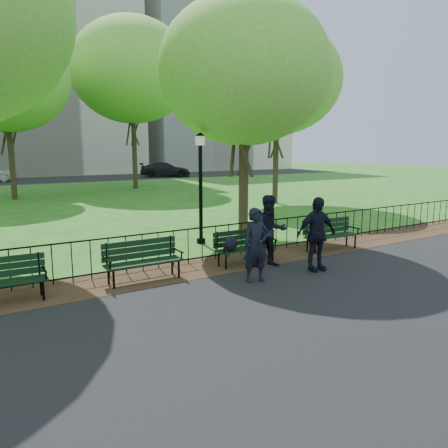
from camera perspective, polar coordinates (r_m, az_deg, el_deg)
ground at (r=10.11m, az=7.84°, el=-6.56°), size 120.00×120.00×0.00m
asphalt_path at (r=7.99m, az=24.22°, el=-11.83°), size 60.00×9.20×0.01m
dirt_strip at (r=11.24m, az=2.86°, el=-4.72°), size 60.00×1.60×0.01m
far_street at (r=42.91m, az=-24.25°, el=5.19°), size 70.00×9.00×0.01m
iron_fence at (r=11.53m, az=1.44°, el=-1.86°), size 24.06×0.06×1.00m
apartment_mid at (r=57.27m, az=-25.39°, el=21.20°), size 24.00×15.00×30.00m
apartment_east at (r=64.75m, az=-2.51°, el=17.97°), size 20.00×15.00×24.00m
park_bench_main at (r=10.67m, az=2.03°, el=-2.51°), size 1.63×0.51×0.92m
park_bench_left_a at (r=9.61m, az=-10.63°, el=-4.11°), size 1.70×0.55×0.96m
park_bench_right_a at (r=12.65m, az=13.63°, el=-0.88°), size 1.72×0.64×0.96m
lamppost at (r=13.02m, az=-3.08°, el=5.26°), size 0.30×0.30×3.31m
tree_near_e at (r=14.28m, az=2.68°, el=19.31°), size 5.37×5.37×7.48m
tree_mid_e at (r=23.24m, az=6.98°, el=18.19°), size 6.45×6.45×8.99m
tree_far_c at (r=27.52m, az=-26.70°, el=16.69°), size 6.82×6.82×9.51m
tree_far_e at (r=32.29m, az=-11.97°, el=19.00°), size 8.36×8.36×11.65m
person_left at (r=9.32m, az=4.22°, el=-2.76°), size 0.66×0.51×1.59m
person_mid at (r=10.50m, az=6.05°, el=-0.95°), size 0.94×0.67×1.74m
person_right at (r=10.35m, az=11.97°, el=-1.28°), size 1.07×0.58×1.74m
sedan_dark at (r=44.68m, az=-7.69°, el=7.06°), size 5.40×3.90×1.45m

